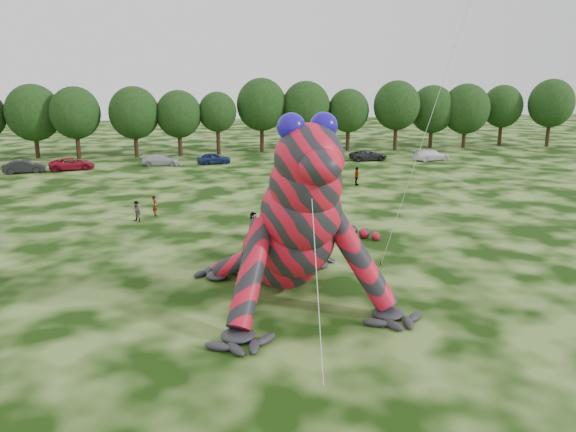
% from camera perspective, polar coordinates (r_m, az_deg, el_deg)
% --- Properties ---
extents(ground, '(240.00, 240.00, 0.00)m').
position_cam_1_polar(ground, '(24.78, -0.35, -12.50)').
color(ground, '#16330A').
rests_on(ground, ground).
extents(inflatable_gecko, '(18.52, 21.12, 9.57)m').
position_cam_1_polar(inflatable_gecko, '(29.70, -1.13, 1.90)').
color(inflatable_gecko, red).
rests_on(inflatable_gecko, ground).
extents(tree_5, '(7.16, 6.44, 9.80)m').
position_cam_1_polar(tree_5, '(82.68, -24.38, 8.75)').
color(tree_5, black).
rests_on(tree_5, ground).
extents(tree_6, '(6.52, 5.86, 9.49)m').
position_cam_1_polar(tree_6, '(79.86, -20.73, 8.83)').
color(tree_6, black).
rests_on(tree_6, ground).
extents(tree_7, '(6.68, 6.01, 9.48)m').
position_cam_1_polar(tree_7, '(79.05, -15.31, 9.19)').
color(tree_7, black).
rests_on(tree_7, ground).
extents(tree_8, '(6.14, 5.53, 8.94)m').
position_cam_1_polar(tree_8, '(79.02, -11.00, 9.24)').
color(tree_8, black).
rests_on(tree_8, ground).
extents(tree_9, '(5.27, 4.74, 8.68)m').
position_cam_1_polar(tree_9, '(79.55, -7.14, 9.32)').
color(tree_9, black).
rests_on(tree_9, ground).
extents(tree_10, '(7.09, 6.38, 10.50)m').
position_cam_1_polar(tree_10, '(81.34, -2.70, 10.17)').
color(tree_10, black).
rests_on(tree_10, ground).
extents(tree_11, '(7.01, 6.31, 10.07)m').
position_cam_1_polar(tree_11, '(82.12, 1.83, 10.07)').
color(tree_11, black).
rests_on(tree_11, ground).
extents(tree_12, '(5.99, 5.39, 8.97)m').
position_cam_1_polar(tree_12, '(83.29, 6.14, 9.68)').
color(tree_12, black).
rests_on(tree_12, ground).
extents(tree_13, '(6.83, 6.15, 10.13)m').
position_cam_1_polar(tree_13, '(85.00, 10.94, 9.98)').
color(tree_13, black).
rests_on(tree_13, ground).
extents(tree_14, '(6.82, 6.14, 9.40)m').
position_cam_1_polar(tree_14, '(88.98, 14.41, 9.75)').
color(tree_14, black).
rests_on(tree_14, ground).
extents(tree_15, '(7.17, 6.45, 9.63)m').
position_cam_1_polar(tree_15, '(90.36, 17.59, 9.67)').
color(tree_15, black).
rests_on(tree_15, ground).
extents(tree_16, '(6.26, 5.63, 9.37)m').
position_cam_1_polar(tree_16, '(95.20, 20.89, 9.53)').
color(tree_16, black).
rests_on(tree_16, ground).
extents(tree_17, '(6.98, 6.28, 10.30)m').
position_cam_1_polar(tree_17, '(96.49, 25.09, 9.46)').
color(tree_17, black).
rests_on(tree_17, ground).
extents(car_1, '(4.70, 2.24, 1.49)m').
position_cam_1_polar(car_1, '(71.20, -25.24, 4.56)').
color(car_1, black).
rests_on(car_1, ground).
extents(car_2, '(5.50, 3.26, 1.43)m').
position_cam_1_polar(car_2, '(71.35, -21.09, 4.97)').
color(car_2, maroon).
rests_on(car_2, ground).
extents(car_3, '(4.80, 2.36, 1.34)m').
position_cam_1_polar(car_3, '(71.59, -12.80, 5.57)').
color(car_3, silver).
rests_on(car_3, ground).
extents(car_4, '(4.37, 2.13, 1.43)m').
position_cam_1_polar(car_4, '(71.55, -7.54, 5.83)').
color(car_4, navy).
rests_on(car_4, ground).
extents(car_5, '(4.24, 2.17, 1.33)m').
position_cam_1_polar(car_5, '(70.33, 0.48, 5.76)').
color(car_5, silver).
rests_on(car_5, ground).
extents(car_6, '(4.99, 2.50, 1.35)m').
position_cam_1_polar(car_6, '(74.58, 8.16, 6.12)').
color(car_6, '#242527').
rests_on(car_6, ground).
extents(car_7, '(5.24, 2.78, 1.45)m').
position_cam_1_polar(car_7, '(76.10, 14.35, 6.02)').
color(car_7, white).
rests_on(car_7, ground).
extents(spectator_3, '(0.97, 1.16, 1.86)m').
position_cam_1_polar(spectator_3, '(57.78, 6.98, 4.03)').
color(spectator_3, gray).
rests_on(spectator_3, ground).
extents(spectator_0, '(0.42, 0.62, 1.64)m').
position_cam_1_polar(spectator_0, '(46.22, -13.35, 1.01)').
color(spectator_0, gray).
rests_on(spectator_0, ground).
extents(spectator_5, '(1.29, 1.75, 1.83)m').
position_cam_1_polar(spectator_5, '(39.12, -3.51, -0.89)').
color(spectator_5, gray).
rests_on(spectator_5, ground).
extents(spectator_1, '(1.00, 1.00, 1.63)m').
position_cam_1_polar(spectator_1, '(44.74, -15.11, 0.45)').
color(spectator_1, gray).
rests_on(spectator_1, ground).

